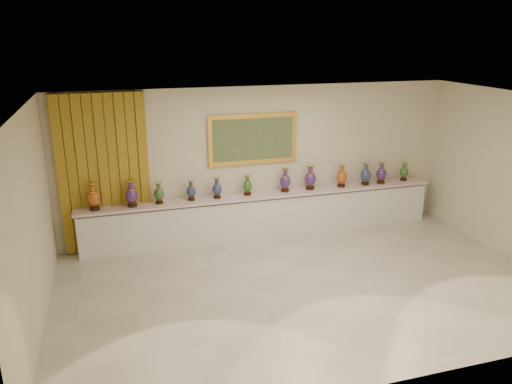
{
  "coord_description": "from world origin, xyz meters",
  "views": [
    {
      "loc": [
        -2.88,
        -6.78,
        3.99
      ],
      "look_at": [
        -0.34,
        1.7,
        1.13
      ],
      "focal_mm": 35.0,
      "sensor_mm": 36.0,
      "label": 1
    }
  ],
  "objects_px": {
    "vase_1": "(132,195)",
    "vase_2": "(159,194)",
    "counter": "(264,215)",
    "vase_0": "(94,198)"
  },
  "relations": [
    {
      "from": "vase_1",
      "to": "vase_2",
      "type": "height_order",
      "value": "vase_1"
    },
    {
      "from": "vase_1",
      "to": "vase_2",
      "type": "bearing_deg",
      "value": 3.65
    },
    {
      "from": "vase_0",
      "to": "vase_1",
      "type": "relative_size",
      "value": 1.03
    },
    {
      "from": "counter",
      "to": "vase_2",
      "type": "height_order",
      "value": "vase_2"
    },
    {
      "from": "counter",
      "to": "vase_0",
      "type": "distance_m",
      "value": 3.32
    },
    {
      "from": "counter",
      "to": "vase_1",
      "type": "distance_m",
      "value": 2.67
    },
    {
      "from": "vase_0",
      "to": "vase_1",
      "type": "bearing_deg",
      "value": -0.77
    },
    {
      "from": "vase_0",
      "to": "vase_1",
      "type": "height_order",
      "value": "vase_0"
    },
    {
      "from": "vase_0",
      "to": "vase_1",
      "type": "distance_m",
      "value": 0.67
    },
    {
      "from": "counter",
      "to": "vase_0",
      "type": "bearing_deg",
      "value": -179.22
    }
  ]
}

